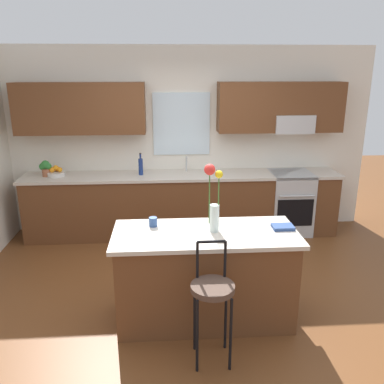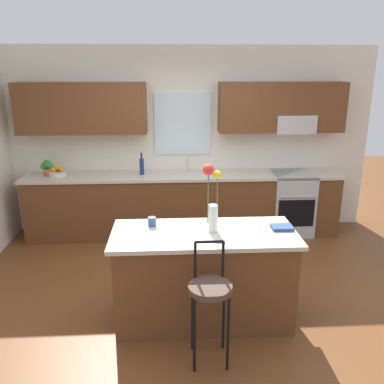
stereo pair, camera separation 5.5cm
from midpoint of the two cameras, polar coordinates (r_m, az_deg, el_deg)
The scene contains 13 objects.
ground_plane at distance 4.59m, azimuth 0.02°, elevation -14.12°, with size 14.00×14.00×0.00m, color brown.
back_wall_assembly at distance 5.97m, azimuth -0.76°, elevation 8.78°, with size 5.60×0.50×2.70m.
counter_run at distance 5.94m, azimuth -0.89°, elevation -1.68°, with size 4.56×0.64×0.92m.
sink_faucet at distance 5.91m, azimuth -0.36°, elevation 4.24°, with size 0.02×0.13×0.23m.
oven_range at distance 6.18m, azimuth 14.04°, elevation -1.49°, with size 0.60×0.64×0.92m.
kitchen_island at distance 3.96m, azimuth 2.09°, elevation -11.83°, with size 1.73×0.75×0.92m.
bar_stool_near at distance 3.36m, azimuth 3.06°, elevation -14.11°, with size 0.36×0.36×1.04m.
flower_vase at distance 3.67m, azimuth 3.31°, elevation -1.07°, with size 0.17×0.10×0.64m.
mug_ceramic at distance 3.90m, azimuth -5.29°, elevation -4.22°, with size 0.08×0.08×0.09m, color #33518C.
cookbook at distance 3.92m, azimuth 13.03°, elevation -4.92°, with size 0.20×0.15×0.03m, color navy.
fruit_bowl_oranges at distance 6.00m, azimuth -18.28°, elevation 2.69°, with size 0.24×0.24×0.16m.
bottle_olive_oil at distance 5.78m, azimuth -6.87°, elevation 3.68°, with size 0.06×0.06×0.32m.
potted_plant_small at distance 6.02m, azimuth -19.63°, elevation 3.35°, with size 0.18×0.12×0.23m.
Camera 2 is at (-0.19, -3.92, 2.38)m, focal length 37.59 mm.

